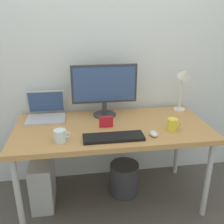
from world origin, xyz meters
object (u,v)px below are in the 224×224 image
Objects in this scene: desk at (112,132)px; glass_cup at (60,136)px; keyboard at (114,137)px; laptop at (46,112)px; wastebasket at (124,179)px; monitor at (104,87)px; photo_frame at (106,122)px; computer_tower at (43,182)px; coffee_mug at (172,124)px; desk_lamp at (184,80)px; mouse at (154,134)px.

glass_cup is at bearing -152.19° from desk.
desk is 0.24m from keyboard.
wastebasket is at bearing -15.32° from laptop.
laptop reaches higher than wastebasket.
glass_cup is 0.40× the size of wastebasket.
monitor reaches higher than keyboard.
glass_cup is 1.09× the size of photo_frame.
coffee_mug is at bearing -10.15° from computer_tower.
photo_frame is at bearing -160.76° from desk_lamp.
laptop is at bearing 178.13° from monitor.
mouse is (0.30, 0.00, 0.01)m from keyboard.
glass_cup is 0.85m from wastebasket.
monitor reaches higher than glass_cup.
photo_frame is at bearing -94.28° from monitor.
keyboard reaches higher than desk.
wastebasket is (0.12, 0.07, -0.51)m from desk.
photo_frame is (0.35, 0.19, 0.00)m from glass_cup.
keyboard is 0.48m from coffee_mug.
monitor is 0.61m from glass_cup.
glass_cup reaches higher than computer_tower.
desk_lamp is 3.83× the size of photo_frame.
monitor is 0.71m from desk_lamp.
desk_lamp reaches higher than computer_tower.
desk_lamp is 4.68× the size of mouse.
computer_tower is at bearing 176.03° from desk.
coffee_mug is at bearing -13.98° from photo_frame.
desk_lamp reaches higher than glass_cup.
laptop is at bearing 73.82° from computer_tower.
coffee_mug reaches higher than desk.
photo_frame is at bearing -28.99° from laptop.
mouse reaches higher than desk.
desk is 14.13× the size of photo_frame.
monitor reaches higher than mouse.
photo_frame is 0.37× the size of wastebasket.
photo_frame is at bearing 28.41° from glass_cup.
laptop is 0.73× the size of keyboard.
monitor is 1.33× the size of desk_lamp.
desk is 0.39m from monitor.
laptop is at bearing 137.48° from keyboard.
desk_lamp reaches higher than laptop.
wastebasket is at bearing 2.05° from computer_tower.
desk_lamp is 0.81m from photo_frame.
glass_cup reaches higher than desk.
keyboard is 0.67m from wastebasket.
monitor is 5.09× the size of photo_frame.
computer_tower is (-0.60, 0.04, -0.45)m from desk.
coffee_mug reaches higher than computer_tower.
glass_cup reaches higher than keyboard.
coffee_mug is (0.48, -0.38, -0.21)m from monitor.
desk_lamp is 3.66× the size of coffee_mug.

